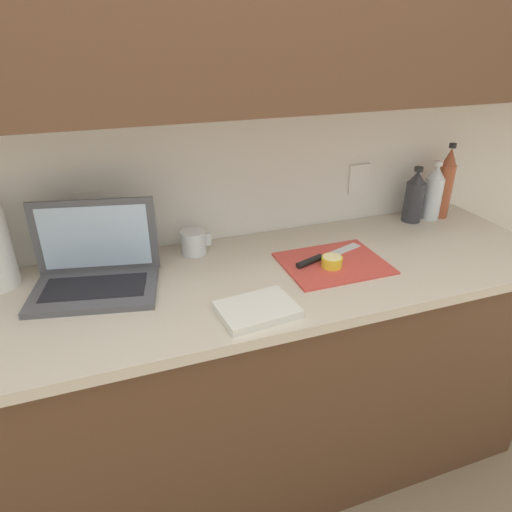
% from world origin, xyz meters
% --- Properties ---
extents(ground_plane, '(12.00, 12.00, 0.00)m').
position_xyz_m(ground_plane, '(0.00, 0.00, 0.00)').
color(ground_plane, '#847056').
rests_on(ground_plane, ground).
extents(wall_back, '(5.20, 0.38, 2.60)m').
position_xyz_m(wall_back, '(0.00, 0.26, 1.56)').
color(wall_back, white).
rests_on(wall_back, ground_plane).
extents(counter_unit, '(2.44, 0.66, 0.92)m').
position_xyz_m(counter_unit, '(-0.02, 0.00, 0.47)').
color(counter_unit, brown).
rests_on(counter_unit, ground_plane).
extents(laptop, '(0.42, 0.32, 0.26)m').
position_xyz_m(laptop, '(-0.37, 0.11, 0.98)').
color(laptop, '#515156').
rests_on(laptop, counter_unit).
extents(cutting_board, '(0.35, 0.28, 0.01)m').
position_xyz_m(cutting_board, '(0.41, -0.02, 0.92)').
color(cutting_board, '#D1473D').
rests_on(cutting_board, counter_unit).
extents(knife, '(0.30, 0.13, 0.02)m').
position_xyz_m(knife, '(0.36, 0.01, 0.93)').
color(knife, silver).
rests_on(knife, cutting_board).
extents(lemon_half_cut, '(0.07, 0.07, 0.04)m').
position_xyz_m(lemon_half_cut, '(0.38, -0.04, 0.94)').
color(lemon_half_cut, yellow).
rests_on(lemon_half_cut, cutting_board).
extents(bottle_green_soda, '(0.08, 0.08, 0.23)m').
position_xyz_m(bottle_green_soda, '(0.91, 0.23, 1.02)').
color(bottle_green_soda, '#333338').
rests_on(bottle_green_soda, counter_unit).
extents(bottle_oil_tall, '(0.08, 0.08, 0.25)m').
position_xyz_m(bottle_oil_tall, '(1.00, 0.23, 1.03)').
color(bottle_oil_tall, silver).
rests_on(bottle_oil_tall, counter_unit).
extents(bottle_water_clear, '(0.06, 0.06, 0.32)m').
position_xyz_m(bottle_water_clear, '(1.06, 0.23, 1.06)').
color(bottle_water_clear, '#A34C2D').
rests_on(bottle_water_clear, counter_unit).
extents(measuring_cup, '(0.11, 0.09, 0.09)m').
position_xyz_m(measuring_cup, '(-0.03, 0.24, 0.96)').
color(measuring_cup, silver).
rests_on(measuring_cup, counter_unit).
extents(dish_towel, '(0.24, 0.18, 0.02)m').
position_xyz_m(dish_towel, '(0.05, -0.21, 0.93)').
color(dish_towel, silver).
rests_on(dish_towel, counter_unit).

